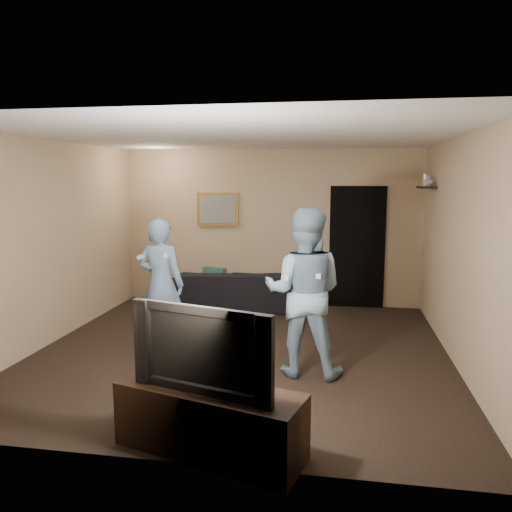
% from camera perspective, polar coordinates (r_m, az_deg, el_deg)
% --- Properties ---
extents(ground, '(5.00, 5.00, 0.00)m').
position_cam_1_polar(ground, '(6.30, -1.64, -10.78)').
color(ground, black).
rests_on(ground, ground).
extents(ceiling, '(5.00, 5.00, 0.04)m').
position_cam_1_polar(ceiling, '(5.96, -1.75, 13.51)').
color(ceiling, silver).
rests_on(ceiling, wall_back).
extents(wall_back, '(5.00, 0.04, 2.60)m').
position_cam_1_polar(wall_back, '(8.44, 1.62, 3.27)').
color(wall_back, tan).
rests_on(wall_back, ground).
extents(wall_front, '(5.00, 0.04, 2.60)m').
position_cam_1_polar(wall_front, '(3.61, -9.47, -4.27)').
color(wall_front, tan).
rests_on(wall_front, ground).
extents(wall_left, '(0.04, 5.00, 2.60)m').
position_cam_1_polar(wall_left, '(6.92, -22.44, 1.40)').
color(wall_left, tan).
rests_on(wall_left, ground).
extents(wall_right, '(0.04, 5.00, 2.60)m').
position_cam_1_polar(wall_right, '(6.03, 22.31, 0.41)').
color(wall_right, tan).
rests_on(wall_right, ground).
extents(sofa, '(2.30, 1.17, 0.64)m').
position_cam_1_polar(sofa, '(8.18, -2.73, -3.86)').
color(sofa, black).
rests_on(sofa, ground).
extents(throw_pillow, '(0.41, 0.23, 0.39)m').
position_cam_1_polar(throw_pillow, '(8.22, -4.77, -2.69)').
color(throw_pillow, '#17473C').
rests_on(throw_pillow, sofa).
extents(painting_frame, '(0.72, 0.05, 0.57)m').
position_cam_1_polar(painting_frame, '(8.56, -4.39, 5.34)').
color(painting_frame, olive).
rests_on(painting_frame, wall_back).
extents(painting_canvas, '(0.62, 0.01, 0.47)m').
position_cam_1_polar(painting_canvas, '(8.54, -4.44, 5.33)').
color(painting_canvas, slate).
rests_on(painting_canvas, painting_frame).
extents(doorway, '(0.90, 0.06, 2.00)m').
position_cam_1_polar(doorway, '(8.37, 11.46, 0.99)').
color(doorway, black).
rests_on(doorway, ground).
extents(light_switch, '(0.08, 0.02, 0.12)m').
position_cam_1_polar(light_switch, '(8.34, 7.40, 3.14)').
color(light_switch, silver).
rests_on(light_switch, wall_back).
extents(wall_shelf, '(0.20, 0.60, 0.03)m').
position_cam_1_polar(wall_shelf, '(7.72, 18.89, 7.43)').
color(wall_shelf, black).
rests_on(wall_shelf, wall_right).
extents(shelf_vase, '(0.20, 0.20, 0.16)m').
position_cam_1_polar(shelf_vase, '(7.58, 19.10, 8.13)').
color(shelf_vase, '#A5A5A9').
rests_on(shelf_vase, wall_shelf).
extents(shelf_figurine, '(0.06, 0.06, 0.18)m').
position_cam_1_polar(shelf_figurine, '(7.86, 18.76, 8.22)').
color(shelf_figurine, '#B6B7BB').
rests_on(shelf_figurine, wall_shelf).
extents(tv_console, '(1.56, 0.87, 0.53)m').
position_cam_1_polar(tv_console, '(4.09, -5.32, -18.24)').
color(tv_console, black).
rests_on(tv_console, ground).
extents(television, '(1.17, 0.47, 0.68)m').
position_cam_1_polar(television, '(3.86, -5.45, -10.23)').
color(television, black).
rests_on(television, tv_console).
extents(wii_player_left, '(0.65, 0.53, 1.64)m').
position_cam_1_polar(wii_player_left, '(6.31, -10.81, -3.15)').
color(wii_player_left, '#698EB7').
rests_on(wii_player_left, ground).
extents(wii_player_right, '(0.92, 0.74, 1.81)m').
position_cam_1_polar(wii_player_right, '(5.39, 5.50, -4.13)').
color(wii_player_right, '#83A6BF').
rests_on(wii_player_right, ground).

